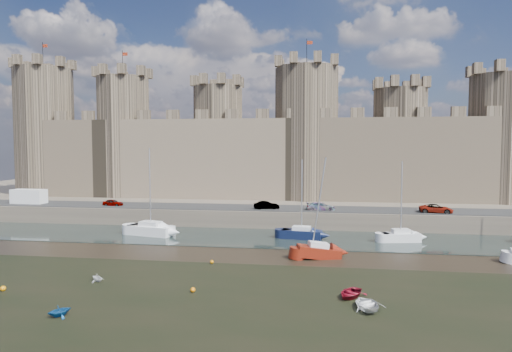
{
  "coord_description": "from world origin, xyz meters",
  "views": [
    {
      "loc": [
        4.87,
        -33.26,
        11.8
      ],
      "look_at": [
        -3.18,
        22.0,
        8.12
      ],
      "focal_mm": 32.0,
      "sensor_mm": 36.0,
      "label": 1
    }
  ],
  "objects_px": {
    "sailboat_0": "(151,229)",
    "dinghy_1": "(59,312)",
    "car_1": "(267,205)",
    "sailboat_4": "(319,251)",
    "sailboat_2": "(401,236)",
    "van": "(29,197)",
    "car_3": "(436,209)",
    "car_2": "(321,206)",
    "sailboat_1": "(302,233)",
    "car_0": "(113,203)"
  },
  "relations": [
    {
      "from": "car_0",
      "to": "car_1",
      "type": "height_order",
      "value": "car_1"
    },
    {
      "from": "sailboat_2",
      "to": "car_2",
      "type": "bearing_deg",
      "value": 127.49
    },
    {
      "from": "car_0",
      "to": "sailboat_4",
      "type": "height_order",
      "value": "sailboat_4"
    },
    {
      "from": "car_2",
      "to": "sailboat_4",
      "type": "relative_size",
      "value": 0.38
    },
    {
      "from": "car_2",
      "to": "sailboat_4",
      "type": "distance_m",
      "value": 18.36
    },
    {
      "from": "sailboat_1",
      "to": "dinghy_1",
      "type": "height_order",
      "value": "sailboat_1"
    },
    {
      "from": "sailboat_4",
      "to": "sailboat_2",
      "type": "bearing_deg",
      "value": 28.58
    },
    {
      "from": "car_1",
      "to": "car_2",
      "type": "distance_m",
      "value": 7.86
    },
    {
      "from": "sailboat_0",
      "to": "dinghy_1",
      "type": "xyz_separation_m",
      "value": [
        4.47,
        -28.36,
        -0.46
      ]
    },
    {
      "from": "car_3",
      "to": "sailboat_2",
      "type": "relative_size",
      "value": 0.45
    },
    {
      "from": "sailboat_0",
      "to": "sailboat_4",
      "type": "height_order",
      "value": "sailboat_0"
    },
    {
      "from": "sailboat_0",
      "to": "sailboat_1",
      "type": "bearing_deg",
      "value": 14.81
    },
    {
      "from": "car_0",
      "to": "dinghy_1",
      "type": "height_order",
      "value": "car_0"
    },
    {
      "from": "car_1",
      "to": "sailboat_1",
      "type": "bearing_deg",
      "value": -164.0
    },
    {
      "from": "car_3",
      "to": "car_0",
      "type": "bearing_deg",
      "value": 94.2
    },
    {
      "from": "sailboat_1",
      "to": "sailboat_2",
      "type": "xyz_separation_m",
      "value": [
        12.13,
        -0.04,
        0.0
      ]
    },
    {
      "from": "car_3",
      "to": "van",
      "type": "height_order",
      "value": "van"
    },
    {
      "from": "car_0",
      "to": "van",
      "type": "height_order",
      "value": "van"
    },
    {
      "from": "sailboat_2",
      "to": "dinghy_1",
      "type": "bearing_deg",
      "value": -144.32
    },
    {
      "from": "car_3",
      "to": "van",
      "type": "xyz_separation_m",
      "value": [
        -62.29,
        1.2,
        0.55
      ]
    },
    {
      "from": "car_2",
      "to": "van",
      "type": "relative_size",
      "value": 0.76
    },
    {
      "from": "sailboat_1",
      "to": "sailboat_0",
      "type": "bearing_deg",
      "value": -170.92
    },
    {
      "from": "car_0",
      "to": "dinghy_1",
      "type": "bearing_deg",
      "value": -153.51
    },
    {
      "from": "car_0",
      "to": "car_3",
      "type": "height_order",
      "value": "car_3"
    },
    {
      "from": "car_3",
      "to": "sailboat_4",
      "type": "distance_m",
      "value": 23.99
    },
    {
      "from": "car_2",
      "to": "car_0",
      "type": "bearing_deg",
      "value": 85.9
    },
    {
      "from": "sailboat_1",
      "to": "sailboat_2",
      "type": "bearing_deg",
      "value": 7.3
    },
    {
      "from": "car_1",
      "to": "van",
      "type": "height_order",
      "value": "van"
    },
    {
      "from": "car_0",
      "to": "van",
      "type": "relative_size",
      "value": 0.58
    },
    {
      "from": "dinghy_1",
      "to": "car_0",
      "type": "bearing_deg",
      "value": -25.2
    },
    {
      "from": "van",
      "to": "dinghy_1",
      "type": "xyz_separation_m",
      "value": [
        28.79,
        -38.34,
        -3.27
      ]
    },
    {
      "from": "car_0",
      "to": "car_2",
      "type": "distance_m",
      "value": 31.88
    },
    {
      "from": "van",
      "to": "car_1",
      "type": "bearing_deg",
      "value": 1.32
    },
    {
      "from": "sailboat_2",
      "to": "van",
      "type": "bearing_deg",
      "value": 159.68
    },
    {
      "from": "car_2",
      "to": "sailboat_2",
      "type": "distance_m",
      "value": 13.33
    },
    {
      "from": "van",
      "to": "dinghy_1",
      "type": "relative_size",
      "value": 3.49
    },
    {
      "from": "car_2",
      "to": "car_3",
      "type": "distance_m",
      "value": 15.85
    },
    {
      "from": "dinghy_1",
      "to": "van",
      "type": "bearing_deg",
      "value": -8.92
    },
    {
      "from": "car_1",
      "to": "sailboat_4",
      "type": "relative_size",
      "value": 0.34
    },
    {
      "from": "car_0",
      "to": "sailboat_2",
      "type": "height_order",
      "value": "sailboat_2"
    },
    {
      "from": "car_2",
      "to": "sailboat_0",
      "type": "relative_size",
      "value": 0.35
    },
    {
      "from": "car_1",
      "to": "car_2",
      "type": "xyz_separation_m",
      "value": [
        7.86,
        0.11,
        -0.02
      ]
    },
    {
      "from": "dinghy_1",
      "to": "sailboat_2",
      "type": "bearing_deg",
      "value": -89.39
    },
    {
      "from": "car_1",
      "to": "dinghy_1",
      "type": "xyz_separation_m",
      "value": [
        -9.8,
        -37.49,
        -2.7
      ]
    },
    {
      "from": "van",
      "to": "sailboat_4",
      "type": "relative_size",
      "value": 0.5
    },
    {
      "from": "car_3",
      "to": "sailboat_2",
      "type": "bearing_deg",
      "value": 148.81
    },
    {
      "from": "car_0",
      "to": "sailboat_4",
      "type": "relative_size",
      "value": 0.29
    },
    {
      "from": "car_3",
      "to": "sailboat_0",
      "type": "distance_m",
      "value": 39.04
    },
    {
      "from": "dinghy_1",
      "to": "car_3",
      "type": "bearing_deg",
      "value": -87.88
    },
    {
      "from": "sailboat_1",
      "to": "sailboat_2",
      "type": "distance_m",
      "value": 12.13
    }
  ]
}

